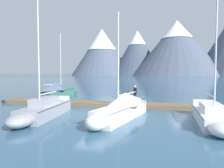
{
  "coord_description": "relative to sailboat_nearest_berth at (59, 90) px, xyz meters",
  "views": [
    {
      "loc": [
        5.57,
        -14.96,
        3.23
      ],
      "look_at": [
        0.0,
        6.0,
        2.0
      ],
      "focal_mm": 32.32,
      "sensor_mm": 36.0,
      "label": 1
    }
  ],
  "objects": [
    {
      "name": "mountain_central_massif",
      "position": [
        -17.69,
        206.51,
        25.16
      ],
      "size": [
        59.57,
        59.57,
        50.98
      ],
      "color": "#424C60",
      "rests_on": "ground"
    },
    {
      "name": "sailboat_mid_dock_starboard",
      "position": [
        16.8,
        -11.05,
        -0.39
      ],
      "size": [
        1.79,
        6.67,
        9.15
      ],
      "color": "silver",
      "rests_on": "ground"
    },
    {
      "name": "mountain_shoulder_ridge",
      "position": [
        24.59,
        193.97,
        28.04
      ],
      "size": [
        92.48,
        92.48,
        56.47
      ],
      "color": "#4C566B",
      "rests_on": "ground"
    },
    {
      "name": "mountain_west_summit",
      "position": [
        -59.43,
        205.12,
        27.88
      ],
      "size": [
        71.85,
        71.85,
        54.77
      ],
      "color": "#4C566B",
      "rests_on": "ground"
    },
    {
      "name": "sailboat_nearest_berth",
      "position": [
        0.0,
        0.0,
        0.0
      ],
      "size": [
        2.63,
        6.9,
        8.55
      ],
      "color": "#336B56",
      "rests_on": "ground"
    },
    {
      "name": "person_on_dock",
      "position": [
        11.13,
        -5.3,
        0.35
      ],
      "size": [
        0.37,
        0.54,
        1.69
      ],
      "color": "#384256",
      "rests_on": "dock"
    },
    {
      "name": "sailboat_mid_dock_port",
      "position": [
        11.01,
        -11.0,
        -0.06
      ],
      "size": [
        3.01,
        7.27,
        7.2
      ],
      "color": "white",
      "rests_on": "ground"
    },
    {
      "name": "sailboat_second_berth",
      "position": [
        5.52,
        -12.17,
        -0.35
      ],
      "size": [
        2.37,
        7.09,
        8.27
      ],
      "color": "#93939E",
      "rests_on": "ground"
    },
    {
      "name": "dock",
      "position": [
        8.37,
        -5.59,
        -0.77
      ],
      "size": [
        22.68,
        2.7,
        0.3
      ],
      "color": "brown",
      "rests_on": "ground"
    },
    {
      "name": "ground_plane",
      "position": [
        8.37,
        -9.59,
        -0.92
      ],
      "size": [
        700.0,
        700.0,
        0.0
      ],
      "primitive_type": "plane",
      "color": "#335B75"
    }
  ]
}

